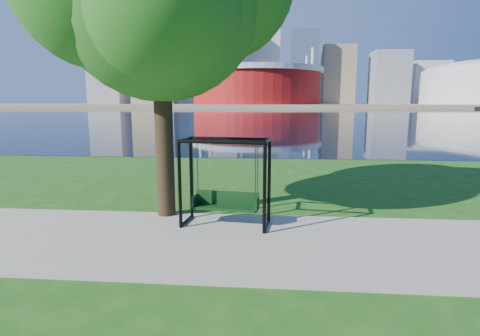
# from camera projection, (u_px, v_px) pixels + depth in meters

# --- Properties ---
(ground) EXTENTS (900.00, 900.00, 0.00)m
(ground) POSITION_uv_depth(u_px,v_px,m) (248.00, 235.00, 8.64)
(ground) COLOR #1E5114
(ground) RESTS_ON ground
(path) EXTENTS (120.00, 4.00, 0.03)m
(path) POSITION_uv_depth(u_px,v_px,m) (247.00, 242.00, 8.15)
(path) COLOR #9E937F
(path) RESTS_ON ground
(river) EXTENTS (900.00, 180.00, 0.02)m
(river) POSITION_uv_depth(u_px,v_px,m) (271.00, 113.00, 108.74)
(river) COLOR black
(river) RESTS_ON ground
(far_bank) EXTENTS (900.00, 228.00, 2.00)m
(far_bank) POSITION_uv_depth(u_px,v_px,m) (272.00, 105.00, 308.77)
(far_bank) COLOR #937F60
(far_bank) RESTS_ON ground
(stadium) EXTENTS (83.00, 83.00, 32.00)m
(stadium) POSITION_uv_depth(u_px,v_px,m) (257.00, 85.00, 237.66)
(stadium) COLOR maroon
(stadium) RESTS_ON far_bank
(skyline) EXTENTS (392.00, 66.00, 96.50)m
(skyline) POSITION_uv_depth(u_px,v_px,m) (268.00, 63.00, 316.26)
(skyline) COLOR gray
(skyline) RESTS_ON far_bank
(swing) EXTENTS (2.21, 1.16, 2.17)m
(swing) POSITION_uv_depth(u_px,v_px,m) (226.00, 184.00, 9.13)
(swing) COLOR black
(swing) RESTS_ON ground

